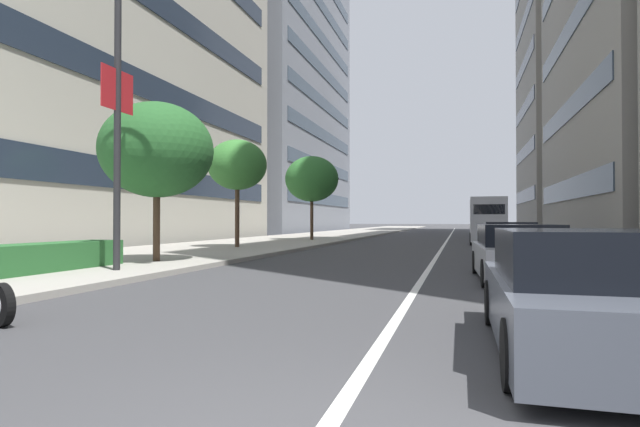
{
  "coord_description": "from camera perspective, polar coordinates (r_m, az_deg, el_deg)",
  "views": [
    {
      "loc": [
        -2.59,
        -0.91,
        1.46
      ],
      "look_at": [
        16.5,
        4.46,
        1.73
      ],
      "focal_mm": 27.97,
      "sensor_mm": 36.0,
      "label": 1
    }
  ],
  "objects": [
    {
      "name": "street_tree_far_plaza",
      "position": [
        33.78,
        -0.95,
        3.96
      ],
      "size": [
        3.62,
        3.62,
        5.65
      ],
      "color": "#473323",
      "rests_on": "sidewalk_right_plaza"
    },
    {
      "name": "car_lead_in_lane",
      "position": [
        12.98,
        21.73,
        -4.34
      ],
      "size": [
        4.59,
        2.07,
        1.36
      ],
      "rotation": [
        0.0,
        0.0,
        0.04
      ],
      "color": "#B7B7BC",
      "rests_on": "ground"
    },
    {
      "name": "street_tree_near_plaza_corner",
      "position": [
        17.01,
        -18.16,
        6.89
      ],
      "size": [
        3.6,
        3.6,
        5.11
      ],
      "color": "#473323",
      "rests_on": "sidewalk_right_plaza"
    },
    {
      "name": "lane_centre_stripe",
      "position": [
        37.63,
        14.34,
        -2.98
      ],
      "size": [
        110.0,
        0.16,
        0.01
      ],
      "primitive_type": "cube",
      "color": "silver",
      "rests_on": "ground"
    },
    {
      "name": "office_tower_behind_plaza",
      "position": [
        71.7,
        -7.16,
        19.52
      ],
      "size": [
        31.33,
        18.62,
        52.67
      ],
      "color": "gray",
      "rests_on": "ground"
    },
    {
      "name": "street_tree_by_lamp_post",
      "position": [
        25.01,
        -9.44,
        5.48
      ],
      "size": [
        2.91,
        2.91,
        5.29
      ],
      "color": "#473323",
      "rests_on": "sidewalk_right_plaza"
    },
    {
      "name": "delivery_van_ahead",
      "position": [
        32.03,
        18.59,
        -0.69
      ],
      "size": [
        5.26,
        2.11,
        2.81
      ],
      "rotation": [
        0.0,
        0.0,
        -0.01
      ],
      "color": "#B7B7BC",
      "rests_on": "ground"
    },
    {
      "name": "clipped_hedge_bed",
      "position": [
        14.23,
        -31.24,
        -4.51
      ],
      "size": [
        6.4,
        1.1,
        0.72
      ],
      "primitive_type": "cube",
      "color": "#28602D",
      "rests_on": "sidewalk_right_plaza"
    },
    {
      "name": "car_far_down_avenue",
      "position": [
        19.34,
        20.82,
        -3.14
      ],
      "size": [
        4.67,
        1.95,
        1.4
      ],
      "rotation": [
        0.0,
        0.0,
        -0.02
      ],
      "color": "silver",
      "rests_on": "ground"
    },
    {
      "name": "car_approaching_light",
      "position": [
        6.11,
        28.09,
        -8.35
      ],
      "size": [
        4.26,
        1.91,
        1.36
      ],
      "rotation": [
        0.0,
        0.0,
        0.0
      ],
      "color": "#4C515B",
      "rests_on": "ground"
    },
    {
      "name": "sidewalk_right_plaza",
      "position": [
        34.63,
        -3.92,
        -3.08
      ],
      "size": [
        160.0,
        8.56,
        0.15
      ],
      "primitive_type": "cube",
      "color": "#A39E93",
      "rests_on": "ground"
    },
    {
      "name": "street_lamp_with_banners",
      "position": [
        14.38,
        -20.89,
        13.25
      ],
      "size": [
        1.26,
        2.63,
        7.86
      ],
      "color": "#232326",
      "rests_on": "sidewalk_right_plaza"
    }
  ]
}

